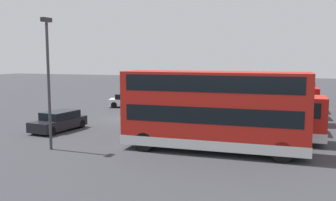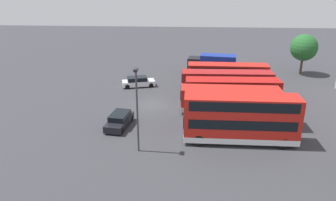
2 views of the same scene
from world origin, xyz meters
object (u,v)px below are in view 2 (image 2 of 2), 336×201
object	(u,v)px
box_truck_blue	(213,64)
car_hatchback_silver	(138,82)
bus_single_deck_third	(232,90)
bus_single_deck_fourth	(230,99)
bus_single_deck_fifth	(242,111)
bus_single_deck_near_end	(228,73)
lamp_post_tall	(137,104)
bus_double_decker_sixth	(241,118)
car_small_green	(119,120)
bus_single_deck_second	(227,81)

from	to	relation	value
box_truck_blue	car_hatchback_silver	distance (m)	13.09
bus_single_deck_third	box_truck_blue	size ratio (longest dim) A/B	1.48
bus_single_deck_fourth	bus_single_deck_fifth	world-z (taller)	same
bus_single_deck_fourth	bus_single_deck_near_end	bearing A→B (deg)	175.36
bus_single_deck_fourth	box_truck_blue	bearing A→B (deg)	-176.59
car_hatchback_silver	lamp_post_tall	bearing A→B (deg)	8.92
bus_single_deck_third	bus_single_deck_fourth	distance (m)	3.40
bus_single_deck_fourth	lamp_post_tall	size ratio (longest dim) A/B	1.48
bus_double_decker_sixth	car_hatchback_silver	distance (m)	20.04
bus_single_deck_near_end	bus_single_deck_fifth	world-z (taller)	same
bus_single_deck_third	car_hatchback_silver	world-z (taller)	bus_single_deck_third
car_hatchback_silver	car_small_green	xyz separation A→B (m)	(13.40, 0.14, -0.00)
bus_single_deck_fifth	lamp_post_tall	world-z (taller)	lamp_post_tall
box_truck_blue	lamp_post_tall	bearing A→B (deg)	-17.62
bus_single_deck_fifth	bus_double_decker_sixth	world-z (taller)	bus_double_decker_sixth
bus_single_deck_second	lamp_post_tall	world-z (taller)	lamp_post_tall
bus_single_deck_fourth	bus_double_decker_sixth	xyz separation A→B (m)	(7.18, 0.10, 0.82)
bus_single_deck_third	box_truck_blue	xyz separation A→B (m)	(-12.56, -1.61, 0.08)
bus_single_deck_fifth	car_hatchback_silver	size ratio (longest dim) A/B	2.28
car_small_green	bus_single_deck_second	bearing A→B (deg)	133.51
bus_single_deck_near_end	bus_double_decker_sixth	xyz separation A→B (m)	(18.11, -0.78, 0.82)
bus_single_deck_fourth	bus_single_deck_fifth	size ratio (longest dim) A/B	1.01
bus_single_deck_near_end	lamp_post_tall	size ratio (longest dim) A/B	1.53
bus_single_deck_fourth	car_small_green	world-z (taller)	bus_single_deck_fourth
bus_single_deck_fifth	car_small_green	world-z (taller)	bus_single_deck_fifth
bus_single_deck_third	bus_single_deck_fourth	size ratio (longest dim) A/B	1.04
box_truck_blue	car_hatchback_silver	xyz separation A→B (m)	(7.11, -10.95, -1.01)
bus_single_deck_second	bus_single_deck_fifth	size ratio (longest dim) A/B	1.09
bus_single_deck_second	bus_single_deck_third	bearing A→B (deg)	5.15
bus_single_deck_near_end	bus_single_deck_second	distance (m)	4.09
bus_single_deck_third	bus_double_decker_sixth	xyz separation A→B (m)	(10.52, -0.56, 0.82)
bus_single_deck_second	lamp_post_tall	bearing A→B (deg)	-29.72
car_hatchback_silver	lamp_post_tall	distance (m)	18.91
bus_double_decker_sixth	car_hatchback_silver	xyz separation A→B (m)	(-15.96, -12.00, -1.75)
car_hatchback_silver	box_truck_blue	bearing A→B (deg)	123.02
bus_single_deck_fourth	car_small_green	distance (m)	12.66
bus_single_deck_near_end	car_hatchback_silver	world-z (taller)	bus_single_deck_near_end
lamp_post_tall	bus_single_deck_fourth	bearing A→B (deg)	136.56
bus_single_deck_fifth	bus_double_decker_sixth	bearing A→B (deg)	-11.02
bus_single_deck_fifth	car_hatchback_silver	bearing A→B (deg)	-134.11
bus_single_deck_second	car_hatchback_silver	xyz separation A→B (m)	(-1.91, -12.24, -0.92)
bus_single_deck_fifth	car_hatchback_silver	world-z (taller)	bus_single_deck_fifth
bus_double_decker_sixth	car_small_green	xyz separation A→B (m)	(-2.57, -11.86, -1.75)
bus_single_deck_fifth	box_truck_blue	xyz separation A→B (m)	(-19.43, -1.76, 0.08)
bus_single_deck_near_end	bus_single_deck_fourth	world-z (taller)	same
bus_single_deck_fifth	bus_double_decker_sixth	distance (m)	3.80
bus_single_deck_fifth	lamp_post_tall	bearing A→B (deg)	-58.64
bus_single_deck_near_end	bus_single_deck_second	bearing A→B (deg)	-7.64
bus_single_deck_third	lamp_post_tall	world-z (taller)	lamp_post_tall
bus_single_deck_near_end	car_small_green	bearing A→B (deg)	-39.13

